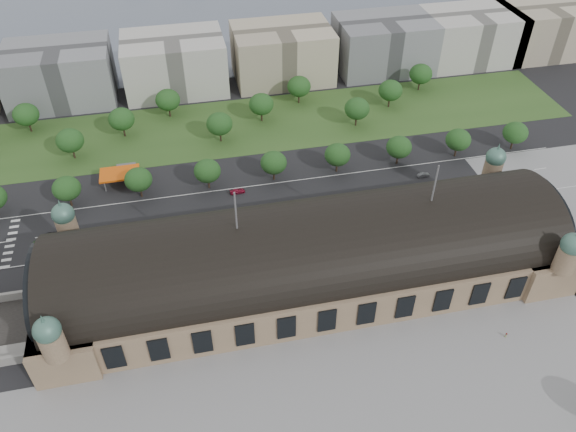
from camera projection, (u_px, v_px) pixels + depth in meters
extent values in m
plane|color=black|center=(308.00, 282.00, 168.04)|extent=(900.00, 900.00, 0.00)
cube|color=#94795C|center=(309.00, 268.00, 164.15)|extent=(150.00, 40.00, 12.00)
cube|color=#94795C|center=(71.00, 306.00, 153.32)|extent=(16.00, 43.00, 12.00)
cube|color=#94795C|center=(517.00, 236.00, 174.99)|extent=(16.00, 43.00, 12.00)
cylinder|color=black|center=(309.00, 254.00, 160.27)|extent=(144.00, 37.60, 37.60)
cylinder|color=black|center=(40.00, 289.00, 147.17)|extent=(1.20, 32.00, 32.00)
cylinder|color=black|center=(542.00, 213.00, 170.78)|extent=(1.20, 32.00, 32.00)
cylinder|color=#94795C|center=(68.00, 229.00, 162.48)|extent=(6.00, 6.00, 8.00)
sphere|color=#477263|center=(63.00, 214.00, 158.92)|extent=(6.40, 6.40, 6.40)
cone|color=#477263|center=(59.00, 203.00, 156.33)|extent=(1.00, 1.00, 2.50)
cylinder|color=#94795C|center=(492.00, 171.00, 184.16)|extent=(6.00, 6.00, 8.00)
sphere|color=#477263|center=(496.00, 157.00, 180.60)|extent=(6.40, 6.40, 6.40)
cone|color=#477263|center=(499.00, 147.00, 178.01)|extent=(1.00, 1.00, 2.50)
cylinder|color=#94795C|center=(53.00, 345.00, 131.20)|extent=(6.00, 6.00, 8.00)
sphere|color=#477263|center=(47.00, 330.00, 127.64)|extent=(6.40, 6.40, 6.40)
cone|color=#477263|center=(42.00, 319.00, 125.05)|extent=(1.00, 1.00, 2.50)
cylinder|color=#94795C|center=(566.00, 259.00, 152.88)|extent=(6.00, 6.00, 8.00)
sphere|color=#477263|center=(573.00, 245.00, 149.32)|extent=(6.40, 6.40, 6.40)
cylinder|color=#59595B|center=(236.00, 211.00, 144.41)|extent=(0.50, 0.50, 12.00)
cylinder|color=#59595B|center=(435.00, 183.00, 153.31)|extent=(0.50, 0.50, 12.00)
cube|color=gray|center=(391.00, 406.00, 136.89)|extent=(190.00, 48.00, 0.12)
cube|color=black|center=(225.00, 212.00, 193.10)|extent=(260.00, 26.00, 0.10)
cube|color=#315321|center=(220.00, 128.00, 234.88)|extent=(300.00, 45.00, 0.10)
cube|color=#E3570D|center=(120.00, 174.00, 202.28)|extent=(14.00, 9.00, 0.70)
cube|color=#59595B|center=(127.00, 170.00, 209.07)|extent=(7.00, 5.00, 3.20)
cylinder|color=#59595B|center=(106.00, 176.00, 205.39)|extent=(0.50, 0.50, 4.40)
cylinder|color=#59595B|center=(136.00, 172.00, 207.17)|extent=(0.50, 0.50, 4.40)
cylinder|color=#59595B|center=(105.00, 186.00, 200.62)|extent=(0.50, 0.50, 4.40)
cylinder|color=#59595B|center=(136.00, 182.00, 202.40)|extent=(0.50, 0.50, 4.40)
cube|color=gray|center=(60.00, 74.00, 246.38)|extent=(45.00, 32.00, 24.00)
cube|color=beige|center=(175.00, 64.00, 254.47)|extent=(45.00, 32.00, 24.00)
cube|color=#BEB295|center=(282.00, 54.00, 262.56)|extent=(45.00, 32.00, 24.00)
cube|color=gray|center=(384.00, 44.00, 270.64)|extent=(45.00, 32.00, 24.00)
cube|color=beige|center=(470.00, 36.00, 277.92)|extent=(45.00, 32.00, 24.00)
cube|color=#BEB295|center=(543.00, 30.00, 284.39)|extent=(45.00, 32.00, 24.00)
cylinder|color=#2D2116|center=(70.00, 201.00, 194.47)|extent=(0.70, 0.70, 4.32)
ellipsoid|color=#1D4017|center=(67.00, 188.00, 191.05)|extent=(9.60, 9.60, 8.16)
cylinder|color=#2D2116|center=(141.00, 192.00, 198.35)|extent=(0.70, 0.70, 4.32)
ellipsoid|color=#1D4017|center=(138.00, 180.00, 194.93)|extent=(9.60, 9.60, 8.16)
cylinder|color=#2D2116|center=(209.00, 183.00, 202.23)|extent=(0.70, 0.70, 4.32)
ellipsoid|color=#1D4017|center=(207.00, 171.00, 198.81)|extent=(9.60, 9.60, 8.16)
cylinder|color=#2D2116|center=(274.00, 175.00, 206.11)|extent=(0.70, 0.70, 4.32)
ellipsoid|color=#1D4017|center=(274.00, 163.00, 202.69)|extent=(9.60, 9.60, 8.16)
cylinder|color=#2D2116|center=(337.00, 166.00, 209.99)|extent=(0.70, 0.70, 4.32)
ellipsoid|color=#1D4017|center=(338.00, 155.00, 206.58)|extent=(9.60, 9.60, 8.16)
cylinder|color=#2D2116|center=(397.00, 159.00, 213.88)|extent=(0.70, 0.70, 4.32)
ellipsoid|color=#1D4017|center=(399.00, 147.00, 210.46)|extent=(9.60, 9.60, 8.16)
cylinder|color=#2D2116|center=(456.00, 151.00, 217.76)|extent=(0.70, 0.70, 4.32)
ellipsoid|color=#1D4017|center=(458.00, 140.00, 214.34)|extent=(9.60, 9.60, 8.16)
cylinder|color=#2D2116|center=(512.00, 144.00, 221.64)|extent=(0.70, 0.70, 4.32)
ellipsoid|color=#1D4017|center=(515.00, 133.00, 218.22)|extent=(9.60, 9.60, 8.16)
cylinder|color=#2D2116|center=(30.00, 127.00, 231.33)|extent=(0.70, 0.70, 4.68)
ellipsoid|color=#1D4017|center=(26.00, 114.00, 227.63)|extent=(10.40, 10.40, 8.84)
cylinder|color=#2D2116|center=(74.00, 153.00, 216.53)|extent=(0.70, 0.70, 4.68)
ellipsoid|color=#1D4017|center=(70.00, 140.00, 212.83)|extent=(10.40, 10.40, 8.84)
cylinder|color=#2D2116|center=(124.00, 131.00, 228.54)|extent=(0.70, 0.70, 4.68)
ellipsoid|color=#1D4017|center=(121.00, 119.00, 224.84)|extent=(10.40, 10.40, 8.84)
cylinder|color=#2D2116|center=(170.00, 112.00, 240.55)|extent=(0.70, 0.70, 4.68)
ellipsoid|color=#1D4017|center=(168.00, 100.00, 236.85)|extent=(10.40, 10.40, 8.84)
cylinder|color=#2D2116|center=(221.00, 136.00, 225.75)|extent=(0.70, 0.70, 4.68)
ellipsoid|color=#1D4017|center=(219.00, 124.00, 222.05)|extent=(10.40, 10.40, 8.84)
cylinder|color=#2D2116|center=(262.00, 116.00, 237.76)|extent=(0.70, 0.70, 4.68)
ellipsoid|color=#1D4017|center=(261.00, 104.00, 234.06)|extent=(10.40, 10.40, 8.84)
cylinder|color=#2D2116|center=(299.00, 98.00, 249.77)|extent=(0.70, 0.70, 4.68)
ellipsoid|color=#1D4017|center=(299.00, 86.00, 246.07)|extent=(10.40, 10.40, 8.84)
cylinder|color=#2D2116|center=(356.00, 121.00, 234.97)|extent=(0.70, 0.70, 4.68)
ellipsoid|color=#1D4017|center=(357.00, 109.00, 231.27)|extent=(10.40, 10.40, 8.84)
cylinder|color=#2D2116|center=(389.00, 102.00, 246.98)|extent=(0.70, 0.70, 4.68)
ellipsoid|color=#1D4017|center=(390.00, 90.00, 243.28)|extent=(10.40, 10.40, 8.84)
cylinder|color=#2D2116|center=(419.00, 85.00, 258.99)|extent=(0.70, 0.70, 4.68)
ellipsoid|color=#1D4017|center=(421.00, 74.00, 255.29)|extent=(10.40, 10.40, 8.84)
imported|color=#9B9FA3|center=(69.00, 221.00, 188.43)|extent=(4.88, 2.19, 1.56)
imported|color=black|center=(54.00, 235.00, 183.00)|extent=(6.01, 3.30, 1.60)
imported|color=maroon|center=(237.00, 191.00, 200.70)|extent=(5.74, 2.96, 1.59)
imported|color=#181640|center=(278.00, 210.00, 192.85)|extent=(4.21, 1.87, 1.41)
imported|color=#56585D|center=(423.00, 175.00, 208.32)|extent=(4.68, 1.86, 1.51)
imported|color=silver|center=(473.00, 178.00, 206.63)|extent=(5.59, 3.00, 1.49)
imported|color=black|center=(95.00, 255.00, 176.01)|extent=(4.67, 3.82, 1.50)
imported|color=maroon|center=(41.00, 267.00, 171.95)|extent=(6.03, 5.21, 1.54)
imported|color=#1B2B4E|center=(171.00, 246.00, 178.99)|extent=(5.43, 4.39, 1.48)
imported|color=slate|center=(96.00, 264.00, 173.17)|extent=(3.94, 3.39, 1.28)
imported|color=silver|center=(208.00, 243.00, 180.19)|extent=(4.73, 3.51, 1.49)
imported|color=gray|center=(224.00, 236.00, 182.58)|extent=(6.35, 5.49, 1.62)
imported|color=black|center=(238.00, 243.00, 180.35)|extent=(4.82, 3.42, 1.30)
imported|color=#C01E3C|center=(283.00, 218.00, 187.70)|extent=(13.24, 3.40, 3.67)
imported|color=white|center=(350.00, 209.00, 191.48)|extent=(12.40, 3.10, 3.44)
imported|color=silver|center=(368.00, 209.00, 191.53)|extent=(12.49, 3.83, 3.43)
imported|color=gray|center=(506.00, 335.00, 152.14)|extent=(0.81, 0.50, 1.60)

